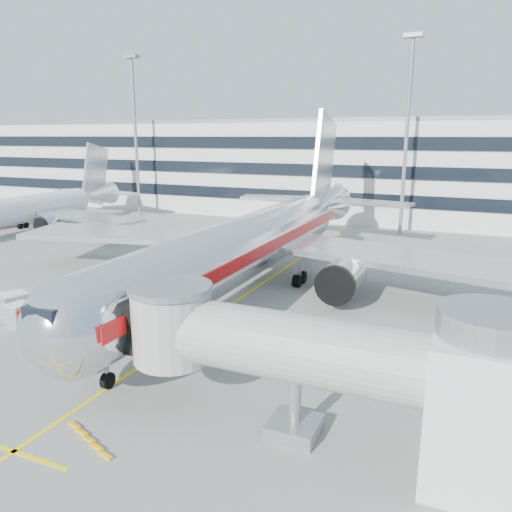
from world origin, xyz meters
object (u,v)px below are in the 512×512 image
at_px(main_jet, 257,241).
at_px(ramp_worker, 79,324).
at_px(cargo_container_left, 63,293).
at_px(cargo_container_front, 20,314).
at_px(cargo_container_right, 15,305).
at_px(baggage_tug, 67,304).
at_px(belt_loader, 116,291).

bearing_deg(main_jet, ramp_worker, -112.65).
height_order(cargo_container_left, ramp_worker, ramp_worker).
height_order(cargo_container_left, cargo_container_front, cargo_container_front).
relative_size(main_jet, cargo_container_right, 22.58).
bearing_deg(main_jet, baggage_tug, -128.94).
bearing_deg(cargo_container_left, cargo_container_right, -103.01).
xyz_separation_m(main_jet, cargo_container_front, (-11.70, -15.00, -3.43)).
distance_m(main_jet, belt_loader, 12.50).
distance_m(cargo_container_right, ramp_worker, 7.29).
relative_size(baggage_tug, ramp_worker, 1.78).
bearing_deg(ramp_worker, cargo_container_front, 145.12).
bearing_deg(cargo_container_front, main_jet, 52.04).
relative_size(baggage_tug, cargo_container_left, 1.92).
relative_size(belt_loader, ramp_worker, 2.35).
bearing_deg(main_jet, cargo_container_left, -141.49).
height_order(belt_loader, baggage_tug, baggage_tug).
xyz_separation_m(cargo_container_right, cargo_container_front, (1.76, -1.13, -0.11)).
height_order(baggage_tug, ramp_worker, baggage_tug).
distance_m(belt_loader, cargo_container_left, 4.10).
distance_m(main_jet, baggage_tug, 16.15).
xyz_separation_m(belt_loader, cargo_container_right, (-4.06, -6.47, 0.33)).
xyz_separation_m(main_jet, cargo_container_left, (-12.56, -10.00, -3.44)).
height_order(main_jet, cargo_container_right, main_jet).
bearing_deg(ramp_worker, cargo_container_right, 136.18).
bearing_deg(main_jet, cargo_container_front, -127.96).
relative_size(cargo_container_right, cargo_container_front, 1.33).
height_order(belt_loader, ramp_worker, belt_loader).
height_order(main_jet, cargo_container_left, main_jet).
height_order(main_jet, ramp_worker, main_jet).
relative_size(baggage_tug, cargo_container_right, 1.47).
xyz_separation_m(belt_loader, ramp_worker, (3.14, -7.59, 0.35)).
relative_size(belt_loader, cargo_container_right, 1.95).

